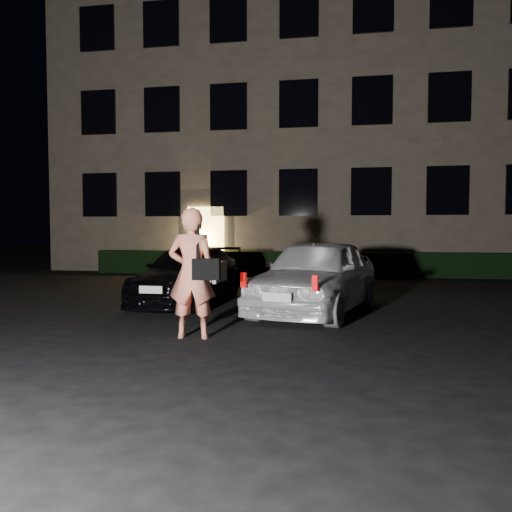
# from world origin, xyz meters

# --- Properties ---
(ground) EXTENTS (80.00, 80.00, 0.00)m
(ground) POSITION_xyz_m (0.00, 0.00, 0.00)
(ground) COLOR black
(ground) RESTS_ON ground
(building) EXTENTS (20.00, 8.11, 12.00)m
(building) POSITION_xyz_m (-0.00, 14.99, 6.00)
(building) COLOR brown
(building) RESTS_ON ground
(hedge) EXTENTS (15.00, 0.70, 0.85)m
(hedge) POSITION_xyz_m (0.00, 10.50, 0.42)
(hedge) COLOR black
(hedge) RESTS_ON ground
(sedan) EXTENTS (1.85, 4.34, 1.22)m
(sedan) POSITION_xyz_m (-1.78, 3.42, 0.61)
(sedan) COLOR black
(sedan) RESTS_ON ground
(hatch) EXTENTS (2.75, 4.62, 1.47)m
(hatch) POSITION_xyz_m (1.13, 2.50, 0.74)
(hatch) COLOR silver
(hatch) RESTS_ON ground
(man) EXTENTS (0.84, 0.54, 1.96)m
(man) POSITION_xyz_m (-0.58, -0.20, 0.98)
(man) COLOR #F9886A
(man) RESTS_ON ground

